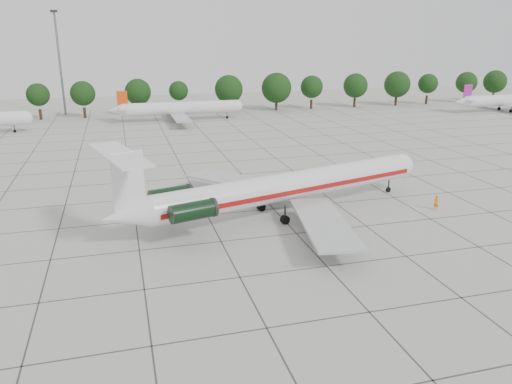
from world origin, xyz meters
TOP-DOWN VIEW (x-y plane):
  - ground at (0.00, 0.00)m, footprint 260.00×260.00m
  - apron_joints at (0.00, 15.00)m, footprint 170.00×170.00m
  - main_airliner at (-0.35, 5.54)m, footprint 39.99×30.77m
  - ground_crew at (18.41, 2.62)m, footprint 0.66×0.44m
  - bg_airliner_c at (-2.52, 74.67)m, footprint 28.24×27.20m
  - bg_airliner_e at (84.47, 66.59)m, footprint 28.24×27.20m
  - tree_line at (-11.68, 85.00)m, footprint 249.86×8.44m
  - floodlight_mast at (-30.00, 92.00)m, footprint 1.60×1.60m

SIDE VIEW (x-z plane):
  - ground at x=0.00m, z-range 0.00..0.00m
  - apron_joints at x=0.00m, z-range 0.00..0.02m
  - ground_crew at x=18.41m, z-range 0.00..1.78m
  - bg_airliner_c at x=-2.52m, z-range -0.79..6.61m
  - bg_airliner_e at x=84.47m, z-range -0.79..6.61m
  - main_airliner at x=-0.35m, z-range -1.40..8.13m
  - tree_line at x=-11.68m, z-range 0.87..11.09m
  - floodlight_mast at x=-30.00m, z-range 1.56..27.01m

